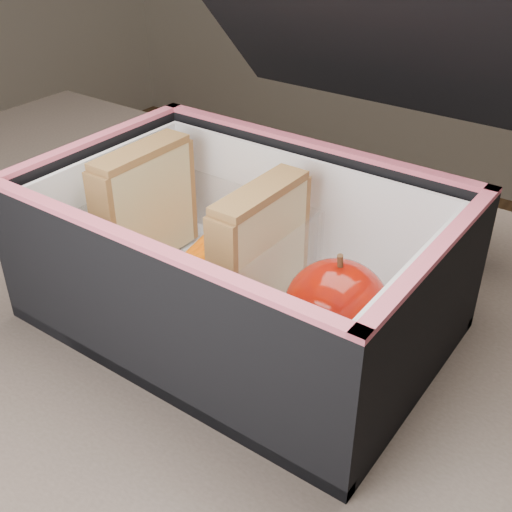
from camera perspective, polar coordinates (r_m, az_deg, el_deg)
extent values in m
cube|color=brown|center=(0.56, -7.86, -8.57)|extent=(1.20, 0.80, 0.03)
cube|color=#382D26|center=(1.30, -14.15, -3.53)|extent=(0.05, 0.05, 0.72)
cube|color=black|center=(0.62, 9.20, 18.50)|extent=(0.33, 0.15, 0.16)
cube|color=#CCB87A|center=(0.60, -10.36, 4.45)|extent=(0.01, 0.10, 0.10)
cube|color=#AF5163|center=(0.60, -9.74, 3.89)|extent=(0.01, 0.09, 0.10)
cube|color=#CCB87A|center=(0.59, -9.19, 4.03)|extent=(0.01, 0.10, 0.10)
cube|color=brown|center=(0.57, -10.28, 9.08)|extent=(0.03, 0.10, 0.01)
cube|color=#CCB87A|center=(0.53, -0.36, 0.66)|extent=(0.01, 0.10, 0.10)
cube|color=#AF5163|center=(0.53, 0.37, 0.01)|extent=(0.01, 0.09, 0.10)
cube|color=#CCB87A|center=(0.52, 1.12, 0.10)|extent=(0.01, 0.10, 0.10)
cube|color=brown|center=(0.50, 0.40, 5.67)|extent=(0.03, 0.10, 0.01)
cylinder|color=orange|center=(0.58, -6.31, -1.89)|extent=(0.02, 0.10, 0.01)
cylinder|color=orange|center=(0.58, -5.82, -0.38)|extent=(0.01, 0.10, 0.01)
cylinder|color=orange|center=(0.55, -6.74, -1.32)|extent=(0.02, 0.10, 0.01)
cylinder|color=orange|center=(0.58, -4.57, -1.88)|extent=(0.01, 0.10, 0.01)
cylinder|color=orange|center=(0.58, -3.99, -0.22)|extent=(0.03, 0.10, 0.01)
cylinder|color=orange|center=(0.58, -1.66, 1.31)|extent=(0.03, 0.10, 0.01)
cylinder|color=orange|center=(0.58, -2.85, -1.18)|extent=(0.02, 0.10, 0.01)
cylinder|color=orange|center=(0.59, -5.82, 0.03)|extent=(0.03, 0.10, 0.01)
cube|color=white|center=(0.51, 7.04, -7.67)|extent=(0.08, 0.08, 0.01)
ellipsoid|color=maroon|center=(0.48, 7.17, -4.60)|extent=(0.09, 0.09, 0.07)
cylinder|color=#4C311B|center=(0.46, 7.50, -0.54)|extent=(0.01, 0.01, 0.01)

